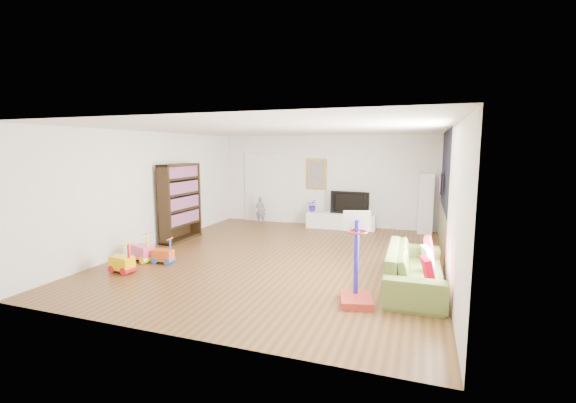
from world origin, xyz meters
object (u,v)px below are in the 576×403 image
(media_console, at_px, (341,221))
(basketball_hoop, at_px, (357,259))
(bookshelf, at_px, (180,202))
(sofa, at_px, (415,268))

(media_console, bearing_deg, basketball_hoop, -78.68)
(bookshelf, distance_m, basketball_hoop, 5.53)
(media_console, distance_m, bookshelf, 4.55)
(bookshelf, bearing_deg, sofa, -14.62)
(bookshelf, relative_size, basketball_hoop, 1.39)
(sofa, xyz_separation_m, basketball_hoop, (-0.80, -1.00, 0.36))
(media_console, height_order, bookshelf, bookshelf)
(bookshelf, distance_m, sofa, 5.94)
(media_console, bearing_deg, bookshelf, -144.91)
(media_console, xyz_separation_m, basketball_hoop, (1.33, -5.34, 0.46))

